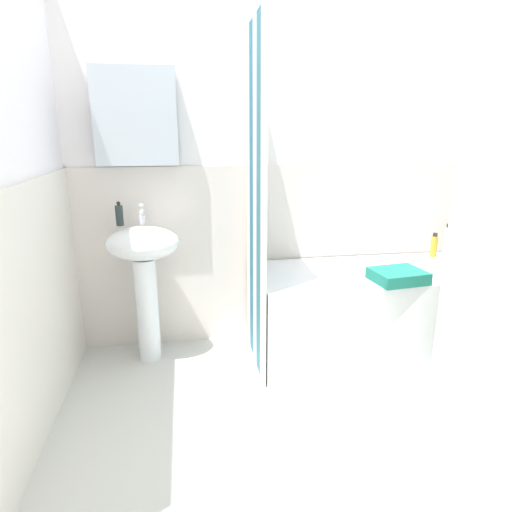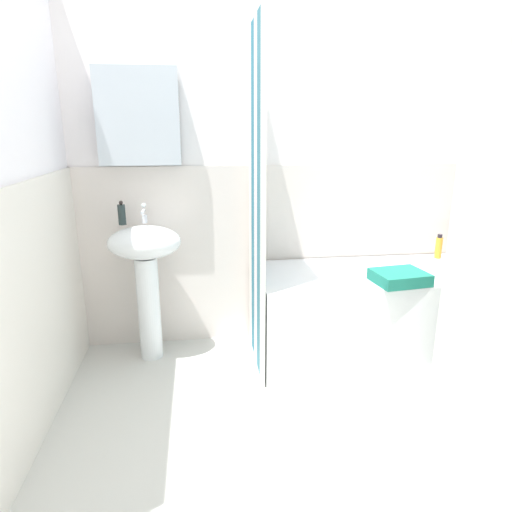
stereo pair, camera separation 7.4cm
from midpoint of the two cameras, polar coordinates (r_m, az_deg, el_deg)
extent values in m
cube|color=silver|center=(2.33, 14.25, -22.99)|extent=(4.80, 5.60, 0.04)
cube|color=white|center=(3.03, 6.24, 11.62)|extent=(3.60, 0.05, 2.40)
cube|color=silver|center=(3.10, 6.06, 0.46)|extent=(3.60, 0.02, 1.20)
cube|color=silver|center=(2.83, -15.91, 16.79)|extent=(0.48, 0.12, 0.56)
cube|color=white|center=(2.14, -30.67, 7.69)|extent=(0.05, 1.81, 2.40)
cube|color=silver|center=(2.27, -27.74, -7.30)|extent=(0.02, 1.81, 1.20)
cylinder|color=white|center=(2.90, -14.47, -6.72)|extent=(0.14, 0.14, 0.66)
ellipsoid|color=white|center=(2.77, -15.09, 1.58)|extent=(0.44, 0.34, 0.20)
cylinder|color=silver|center=(2.84, -15.08, 4.52)|extent=(0.03, 0.03, 0.05)
cylinder|color=silver|center=(2.78, -15.26, 5.43)|extent=(0.02, 0.10, 0.02)
sphere|color=silver|center=(2.82, -15.21, 6.21)|extent=(0.03, 0.03, 0.03)
cylinder|color=#222E2E|center=(2.81, -17.83, 4.96)|extent=(0.05, 0.05, 0.12)
sphere|color=#2D2422|center=(2.80, -17.95, 6.44)|extent=(0.02, 0.02, 0.02)
cube|color=white|center=(3.00, 13.93, -6.89)|extent=(1.50, 0.65, 0.56)
cube|color=white|center=(2.34, 0.08, 5.49)|extent=(0.01, 0.13, 2.00)
cube|color=teal|center=(2.47, -0.41, 6.03)|extent=(0.01, 0.13, 2.00)
cube|color=white|center=(2.60, -0.86, 6.53)|extent=(0.01, 0.13, 2.00)
cube|color=#296C86|center=(2.72, -1.27, 6.98)|extent=(0.01, 0.13, 2.00)
cube|color=white|center=(2.85, -1.64, 7.38)|extent=(0.01, 0.13, 2.00)
cylinder|color=white|center=(3.41, 22.72, 1.80)|extent=(0.04, 0.04, 0.19)
cylinder|color=#232B20|center=(3.39, 22.92, 3.59)|extent=(0.03, 0.03, 0.02)
cylinder|color=orange|center=(3.32, 21.25, 1.14)|extent=(0.04, 0.04, 0.14)
cylinder|color=#27212B|center=(3.30, 21.39, 2.56)|extent=(0.03, 0.03, 0.02)
cube|color=#1D7361|center=(2.72, 17.00, -2.45)|extent=(0.32, 0.27, 0.07)
camera|label=1|loc=(0.04, -90.85, -0.24)|focal=31.21mm
camera|label=2|loc=(0.04, 89.15, 0.24)|focal=31.21mm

